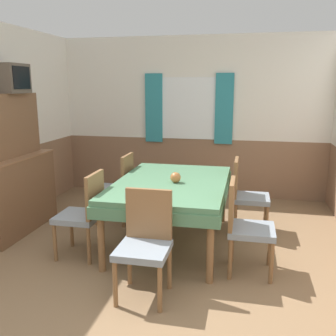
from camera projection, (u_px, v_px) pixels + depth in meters
name	position (u px, v px, depth m)	size (l,w,h in m)	color
ground_plane	(114.00, 333.00, 2.81)	(16.00, 16.00, 0.00)	#846647
wall_back	(192.00, 117.00, 6.16)	(4.74, 0.09, 2.60)	white
wall_left	(0.00, 127.00, 4.79)	(0.05, 4.18, 2.60)	white
dining_table	(172.00, 189.00, 4.30)	(1.26, 1.85, 0.75)	#4C7A56
chair_left_far	(119.00, 186.00, 5.02)	(0.44, 0.44, 0.93)	brown
chair_right_far	(246.00, 193.00, 4.67)	(0.44, 0.44, 0.93)	brown
chair_left_near	(84.00, 212.00, 3.98)	(0.44, 0.44, 0.93)	brown
chair_right_near	(245.00, 224.00, 3.64)	(0.44, 0.44, 0.93)	brown
chair_head_near	(145.00, 240.00, 3.25)	(0.44, 0.44, 0.93)	brown
sideboard	(12.00, 175.00, 4.66)	(0.46, 1.26, 1.72)	brown
tv	(11.00, 78.00, 4.54)	(0.29, 0.42, 0.35)	#51473D
vase	(176.00, 177.00, 4.19)	(0.12, 0.12, 0.12)	#B26B38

